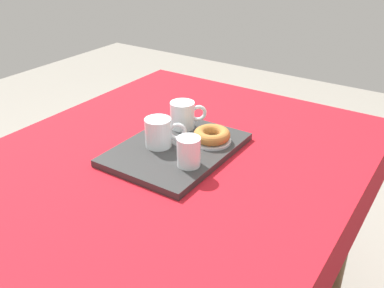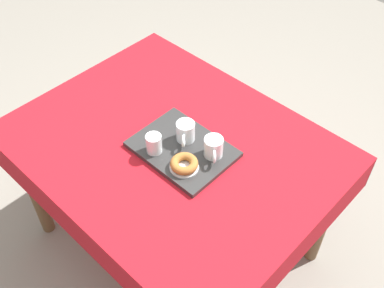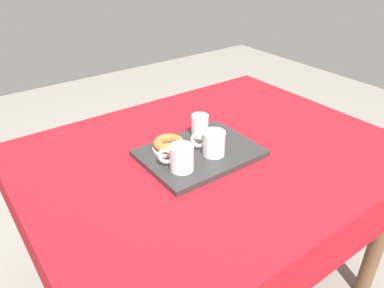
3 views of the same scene
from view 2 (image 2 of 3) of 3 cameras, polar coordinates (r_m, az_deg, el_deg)
name	(u,v)px [view 2 (image 2 of 3)]	position (r m, az deg, el deg)	size (l,w,h in m)	color
ground_plane	(177,241)	(2.47, -1.92, -11.89)	(6.00, 6.00, 0.00)	gray
dining_table	(173,158)	(1.95, -2.39, -1.80)	(1.29, 1.01, 0.74)	#A8141E
serving_tray	(182,149)	(1.84, -1.24, -0.68)	(0.39, 0.29, 0.02)	#2D2D2D
tea_mug_left	(186,132)	(1.84, -0.80, 1.49)	(0.09, 0.10, 0.08)	white
tea_mug_right	(213,148)	(1.78, 2.68, -0.48)	(0.10, 0.10, 0.08)	white
water_glass_near	(154,144)	(1.80, -4.73, -0.06)	(0.06, 0.06, 0.08)	white
donut_plate_left	(184,167)	(1.76, -0.97, -2.85)	(0.11, 0.11, 0.01)	silver
sugar_donut_left	(184,164)	(1.75, -0.98, -2.43)	(0.11, 0.11, 0.03)	#A3662D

